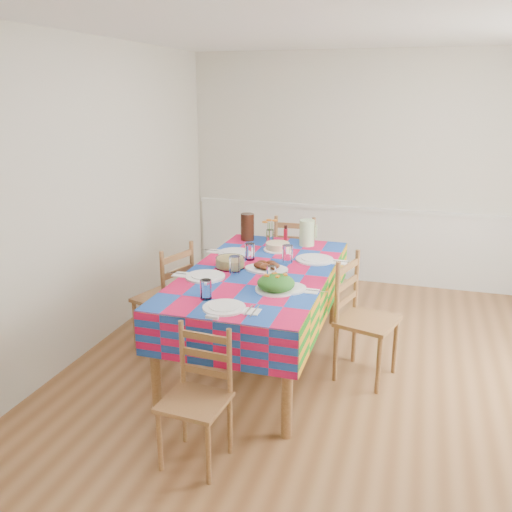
{
  "coord_description": "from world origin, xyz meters",
  "views": [
    {
      "loc": [
        0.5,
        -3.95,
        2.25
      ],
      "look_at": [
        -0.73,
        0.06,
        0.96
      ],
      "focal_mm": 38.0,
      "sensor_mm": 36.0,
      "label": 1
    }
  ],
  "objects": [
    {
      "name": "salad_platter",
      "position": [
        -0.47,
        -0.3,
        0.88
      ],
      "size": [
        0.31,
        0.31,
        0.13
      ],
      "color": "white",
      "rests_on": "dining_table"
    },
    {
      "name": "setting_right_far",
      "position": [
        -0.4,
        0.46,
        0.86
      ],
      "size": [
        0.62,
        0.36,
        0.16
      ],
      "rotation": [
        0.0,
        0.0,
        -1.57
      ],
      "color": "white",
      "rests_on": "dining_table"
    },
    {
      "name": "chair_left",
      "position": [
        -1.57,
        0.1,
        0.49
      ],
      "size": [
        0.52,
        0.54,
        0.99
      ],
      "rotation": [
        0.0,
        0.0,
        -1.86
      ],
      "color": "brown",
      "rests_on": "room"
    },
    {
      "name": "cake",
      "position": [
        -0.72,
        0.72,
        0.86
      ],
      "size": [
        0.26,
        0.26,
        0.07
      ],
      "color": "white",
      "rests_on": "dining_table"
    },
    {
      "name": "dining_table",
      "position": [
        -0.71,
        0.11,
        0.74
      ],
      "size": [
        1.15,
        2.13,
        0.83
      ],
      "color": "brown",
      "rests_on": "room"
    },
    {
      "name": "name_card",
      "position": [
        -0.73,
        -0.93,
        0.84
      ],
      "size": [
        0.09,
        0.03,
        0.02
      ],
      "primitive_type": "cube",
      "color": "white",
      "rests_on": "dining_table"
    },
    {
      "name": "meat_platter",
      "position": [
        -0.66,
        0.14,
        0.86
      ],
      "size": [
        0.36,
        0.26,
        0.07
      ],
      "color": "white",
      "rests_on": "dining_table"
    },
    {
      "name": "chair_right",
      "position": [
        0.14,
        0.12,
        0.5
      ],
      "size": [
        0.53,
        0.54,
        1.01
      ],
      "rotation": [
        0.0,
        0.0,
        1.3
      ],
      "color": "brown",
      "rests_on": "room"
    },
    {
      "name": "setting_left_far",
      "position": [
        -1.01,
        0.46,
        0.86
      ],
      "size": [
        0.55,
        0.33,
        0.15
      ],
      "rotation": [
        0.0,
        0.0,
        1.57
      ],
      "color": "white",
      "rests_on": "dining_table"
    },
    {
      "name": "room",
      "position": [
        0.0,
        0.0,
        1.35
      ],
      "size": [
        4.58,
        5.08,
        2.78
      ],
      "color": "brown",
      "rests_on": "ground"
    },
    {
      "name": "chair_far",
      "position": [
        -0.71,
        1.45,
        0.5
      ],
      "size": [
        0.48,
        0.46,
        1.02
      ],
      "rotation": [
        0.0,
        0.0,
        3.21
      ],
      "color": "brown",
      "rests_on": "room"
    },
    {
      "name": "chair_near",
      "position": [
        -0.71,
        -1.24,
        0.43
      ],
      "size": [
        0.41,
        0.39,
        0.87
      ],
      "rotation": [
        0.0,
        0.0,
        -0.08
      ],
      "color": "brown",
      "rests_on": "room"
    },
    {
      "name": "green_pitcher",
      "position": [
        -0.5,
        0.97,
        0.95
      ],
      "size": [
        0.14,
        0.14,
        0.25
      ],
      "primitive_type": "cylinder",
      "color": "#C0E7A3",
      "rests_on": "dining_table"
    },
    {
      "name": "setting_left_near",
      "position": [
        -1.01,
        -0.14,
        0.86
      ],
      "size": [
        0.58,
        0.34,
        0.15
      ],
      "rotation": [
        0.0,
        0.0,
        1.57
      ],
      "color": "white",
      "rests_on": "dining_table"
    },
    {
      "name": "setting_near_head",
      "position": [
        -0.77,
        -0.7,
        0.86
      ],
      "size": [
        0.48,
        0.32,
        0.14
      ],
      "color": "white",
      "rests_on": "dining_table"
    },
    {
      "name": "serving_utensils",
      "position": [
        -0.51,
        -0.02,
        0.83
      ],
      "size": [
        0.17,
        0.38,
        0.01
      ],
      "color": "black",
      "rests_on": "dining_table"
    },
    {
      "name": "tea_pitcher",
      "position": [
        -1.1,
        0.98,
        0.96
      ],
      "size": [
        0.13,
        0.13,
        0.27
      ],
      "primitive_type": "cylinder",
      "color": "black",
      "rests_on": "dining_table"
    },
    {
      "name": "setting_right_near",
      "position": [
        -0.43,
        -0.21,
        0.86
      ],
      "size": [
        0.5,
        0.29,
        0.13
      ],
      "rotation": [
        0.0,
        0.0,
        -1.57
      ],
      "color": "white",
      "rests_on": "dining_table"
    },
    {
      "name": "hot_sauce",
      "position": [
        -0.72,
        1.02,
        0.91
      ],
      "size": [
        0.04,
        0.04,
        0.17
      ],
      "primitive_type": "cylinder",
      "color": "red",
      "rests_on": "dining_table"
    },
    {
      "name": "wainscot",
      "position": [
        0.0,
        2.48,
        0.49
      ],
      "size": [
        4.41,
        0.06,
        0.92
      ],
      "color": "white",
      "rests_on": "room"
    },
    {
      "name": "flower_vase",
      "position": [
        -0.87,
        0.96,
        0.93
      ],
      "size": [
        0.15,
        0.13,
        0.24
      ],
      "color": "white",
      "rests_on": "dining_table"
    },
    {
      "name": "pasta_bowl",
      "position": [
        -0.97,
        0.11,
        0.87
      ],
      "size": [
        0.24,
        0.24,
        0.09
      ],
      "color": "white",
      "rests_on": "dining_table"
    }
  ]
}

